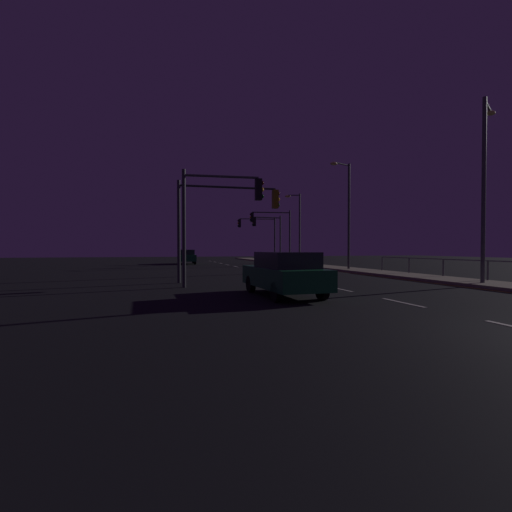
{
  "coord_description": "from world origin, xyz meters",
  "views": [
    {
      "loc": [
        -7.5,
        -4.83,
        1.69
      ],
      "look_at": [
        1.31,
        26.63,
        1.04
      ],
      "focal_mm": 25.98,
      "sensor_mm": 36.0,
      "label": 1
    }
  ],
  "objects_px": {
    "car": "(284,273)",
    "street_lamp_corner": "(297,222)",
    "traffic_light_far_left": "(226,210)",
    "traffic_light_near_left": "(220,205)",
    "car_oncoming": "(187,256)",
    "traffic_light_mid_left": "(268,229)",
    "street_lamp_median": "(485,174)",
    "street_lamp_far_end": "(346,206)",
    "traffic_light_overhead_east": "(273,226)",
    "traffic_light_far_center": "(258,230)"
  },
  "relations": [
    {
      "from": "car_oncoming",
      "to": "traffic_light_mid_left",
      "type": "bearing_deg",
      "value": -14.03
    },
    {
      "from": "traffic_light_far_left",
      "to": "traffic_light_mid_left",
      "type": "relative_size",
      "value": 1.0
    },
    {
      "from": "car_oncoming",
      "to": "traffic_light_mid_left",
      "type": "relative_size",
      "value": 0.85
    },
    {
      "from": "street_lamp_median",
      "to": "street_lamp_corner",
      "type": "xyz_separation_m",
      "value": [
        -0.65,
        21.19,
        -0.74
      ]
    },
    {
      "from": "street_lamp_far_end",
      "to": "street_lamp_median",
      "type": "bearing_deg",
      "value": -87.99
    },
    {
      "from": "traffic_light_overhead_east",
      "to": "traffic_light_near_left",
      "type": "bearing_deg",
      "value": -114.27
    },
    {
      "from": "street_lamp_median",
      "to": "traffic_light_far_center",
      "type": "bearing_deg",
      "value": 95.64
    },
    {
      "from": "traffic_light_far_left",
      "to": "street_lamp_corner",
      "type": "height_order",
      "value": "street_lamp_corner"
    },
    {
      "from": "car_oncoming",
      "to": "traffic_light_overhead_east",
      "type": "height_order",
      "value": "traffic_light_overhead_east"
    },
    {
      "from": "traffic_light_overhead_east",
      "to": "traffic_light_far_center",
      "type": "bearing_deg",
      "value": 89.68
    },
    {
      "from": "car_oncoming",
      "to": "traffic_light_far_left",
      "type": "height_order",
      "value": "traffic_light_far_left"
    },
    {
      "from": "car_oncoming",
      "to": "traffic_light_near_left",
      "type": "height_order",
      "value": "traffic_light_near_left"
    },
    {
      "from": "street_lamp_median",
      "to": "car",
      "type": "bearing_deg",
      "value": -173.33
    },
    {
      "from": "traffic_light_near_left",
      "to": "street_lamp_far_end",
      "type": "relative_size",
      "value": 0.63
    },
    {
      "from": "car_oncoming",
      "to": "traffic_light_overhead_east",
      "type": "bearing_deg",
      "value": -31.61
    },
    {
      "from": "car_oncoming",
      "to": "street_lamp_median",
      "type": "xyz_separation_m",
      "value": [
        11.1,
        -27.74,
        4.29
      ]
    },
    {
      "from": "traffic_light_near_left",
      "to": "traffic_light_mid_left",
      "type": "height_order",
      "value": "traffic_light_mid_left"
    },
    {
      "from": "traffic_light_near_left",
      "to": "street_lamp_corner",
      "type": "height_order",
      "value": "street_lamp_corner"
    },
    {
      "from": "traffic_light_far_center",
      "to": "traffic_light_far_left",
      "type": "height_order",
      "value": "traffic_light_far_center"
    },
    {
      "from": "traffic_light_far_left",
      "to": "traffic_light_mid_left",
      "type": "distance_m",
      "value": 22.49
    },
    {
      "from": "traffic_light_far_center",
      "to": "street_lamp_median",
      "type": "xyz_separation_m",
      "value": [
        2.77,
        -28.05,
        1.22
      ]
    },
    {
      "from": "street_lamp_median",
      "to": "street_lamp_far_end",
      "type": "xyz_separation_m",
      "value": [
        -0.42,
        11.86,
        -0.16
      ]
    },
    {
      "from": "traffic_light_mid_left",
      "to": "street_lamp_far_end",
      "type": "bearing_deg",
      "value": -81.96
    },
    {
      "from": "traffic_light_mid_left",
      "to": "street_lamp_far_end",
      "type": "height_order",
      "value": "street_lamp_far_end"
    },
    {
      "from": "car",
      "to": "street_lamp_median",
      "type": "distance_m",
      "value": 11.13
    },
    {
      "from": "car",
      "to": "street_lamp_corner",
      "type": "distance_m",
      "value": 24.6
    },
    {
      "from": "car",
      "to": "street_lamp_corner",
      "type": "relative_size",
      "value": 0.63
    },
    {
      "from": "traffic_light_far_left",
      "to": "street_lamp_median",
      "type": "xyz_separation_m",
      "value": [
        11.12,
        -4.84,
        1.48
      ]
    },
    {
      "from": "car",
      "to": "street_lamp_median",
      "type": "height_order",
      "value": "street_lamp_median"
    },
    {
      "from": "traffic_light_far_center",
      "to": "traffic_light_mid_left",
      "type": "height_order",
      "value": "traffic_light_far_center"
    },
    {
      "from": "street_lamp_far_end",
      "to": "car",
      "type": "bearing_deg",
      "value": -126.86
    },
    {
      "from": "car",
      "to": "traffic_light_overhead_east",
      "type": "distance_m",
      "value": 25.15
    },
    {
      "from": "traffic_light_near_left",
      "to": "car_oncoming",
      "type": "bearing_deg",
      "value": 88.3
    },
    {
      "from": "car_oncoming",
      "to": "traffic_light_far_center",
      "type": "bearing_deg",
      "value": 2.14
    },
    {
      "from": "traffic_light_mid_left",
      "to": "street_lamp_corner",
      "type": "xyz_separation_m",
      "value": [
        1.7,
        -4.36,
        0.55
      ]
    },
    {
      "from": "car_oncoming",
      "to": "traffic_light_mid_left",
      "type": "xyz_separation_m",
      "value": [
        8.75,
        -2.19,
        2.99
      ]
    },
    {
      "from": "street_lamp_far_end",
      "to": "car_oncoming",
      "type": "bearing_deg",
      "value": 123.93
    },
    {
      "from": "traffic_light_mid_left",
      "to": "car",
      "type": "bearing_deg",
      "value": -106.36
    },
    {
      "from": "car_oncoming",
      "to": "traffic_light_overhead_east",
      "type": "relative_size",
      "value": 0.81
    },
    {
      "from": "traffic_light_far_center",
      "to": "traffic_light_near_left",
      "type": "xyz_separation_m",
      "value": [
        -9.08,
        -25.49,
        -0.29
      ]
    },
    {
      "from": "car_oncoming",
      "to": "traffic_light_far_left",
      "type": "relative_size",
      "value": 0.85
    },
    {
      "from": "car_oncoming",
      "to": "traffic_light_overhead_east",
      "type": "distance_m",
      "value": 10.27
    },
    {
      "from": "traffic_light_far_left",
      "to": "street_lamp_corner",
      "type": "xyz_separation_m",
      "value": [
        10.46,
        16.36,
        0.74
      ]
    },
    {
      "from": "car",
      "to": "street_lamp_median",
      "type": "xyz_separation_m",
      "value": [
        10.2,
        1.19,
        4.29
      ]
    },
    {
      "from": "car",
      "to": "traffic_light_mid_left",
      "type": "xyz_separation_m",
      "value": [
        7.85,
        26.75,
        2.99
      ]
    },
    {
      "from": "street_lamp_far_end",
      "to": "traffic_light_near_left",
      "type": "bearing_deg",
      "value": -140.88
    },
    {
      "from": "traffic_light_near_left",
      "to": "street_lamp_corner",
      "type": "bearing_deg",
      "value": 59.0
    },
    {
      "from": "car_oncoming",
      "to": "street_lamp_corner",
      "type": "height_order",
      "value": "street_lamp_corner"
    },
    {
      "from": "street_lamp_corner",
      "to": "traffic_light_far_left",
      "type": "bearing_deg",
      "value": -122.61
    },
    {
      "from": "traffic_light_overhead_east",
      "to": "street_lamp_far_end",
      "type": "height_order",
      "value": "street_lamp_far_end"
    }
  ]
}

